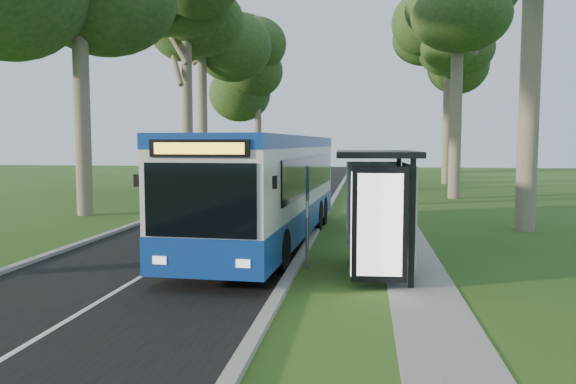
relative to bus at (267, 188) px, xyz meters
name	(u,v)px	position (x,y,z in m)	size (l,w,h in m)	color
ground	(301,259)	(1.31, -2.21, -1.75)	(120.00, 120.00, 0.00)	#224816
road	(250,212)	(-2.19, 7.79, -1.74)	(7.00, 100.00, 0.02)	black
kerb_east	(326,212)	(1.31, 7.79, -1.69)	(0.25, 100.00, 0.12)	#9E9B93
kerb_west	(177,210)	(-5.69, 7.79, -1.69)	(0.25, 100.00, 0.12)	#9E9B93
centre_line	(250,212)	(-2.19, 7.79, -1.73)	(0.12, 100.00, 0.01)	white
footpath	(393,214)	(4.31, 7.79, -1.74)	(1.50, 100.00, 0.02)	gray
bus	(267,188)	(0.00, 0.00, 0.00)	(3.24, 12.87, 3.39)	silver
bus_stop_sign	(307,205)	(1.61, -3.33, -0.14)	(0.10, 0.37, 2.60)	gray
bus_shelter	(382,188)	(3.45, -4.12, 0.37)	(2.04, 3.56, 2.99)	black
litter_bin	(365,216)	(3.05, 2.91, -1.21)	(0.61, 0.61, 1.07)	black
car_white	(208,179)	(-7.69, 20.03, -1.08)	(1.59, 3.96, 1.35)	silver
car_silver	(215,175)	(-7.96, 22.82, -0.92)	(1.76, 5.05, 1.67)	#A9ACB0
tree_west_c	(186,34)	(-7.69, 15.79, 7.95)	(5.20, 5.20, 13.08)	#7A6B56
tree_west_d	(201,17)	(-9.69, 25.79, 11.17)	(5.20, 5.20, 17.47)	#7A6B56
tree_west_e	(258,68)	(-7.19, 35.79, 8.49)	(5.20, 5.20, 13.81)	#7A6B56
tree_east_d	(449,32)	(9.31, 27.79, 9.92)	(5.20, 5.20, 15.77)	#7A6B56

